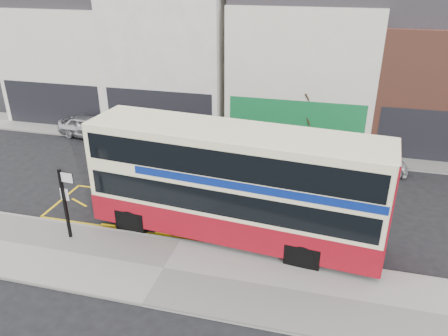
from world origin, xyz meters
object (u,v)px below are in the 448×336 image
(car_grey, at_px, (204,140))
(car_white, at_px, (369,162))
(double_decker_bus, at_px, (235,183))
(bus_stop_post, at_px, (65,198))
(street_tree_left, at_px, (15,66))
(car_silver, at_px, (89,127))
(street_tree_right, at_px, (309,98))

(car_grey, height_order, car_white, car_grey)
(double_decker_bus, distance_m, bus_stop_post, 6.94)
(bus_stop_post, relative_size, street_tree_left, 0.56)
(car_silver, bearing_deg, car_white, -84.80)
(street_tree_left, height_order, street_tree_right, street_tree_left)
(street_tree_right, bearing_deg, bus_stop_post, -123.92)
(double_decker_bus, bearing_deg, car_silver, 148.75)
(street_tree_right, bearing_deg, car_white, -37.78)
(bus_stop_post, relative_size, car_silver, 0.74)
(double_decker_bus, xyz_separation_m, car_white, (5.88, 8.06, -1.94))
(double_decker_bus, relative_size, street_tree_right, 2.63)
(car_silver, relative_size, street_tree_right, 0.92)
(car_silver, distance_m, street_tree_left, 8.03)
(bus_stop_post, height_order, street_tree_right, street_tree_right)
(double_decker_bus, distance_m, car_grey, 9.96)
(car_silver, bearing_deg, car_grey, -82.80)
(car_grey, bearing_deg, double_decker_bus, -172.35)
(bus_stop_post, distance_m, car_white, 16.12)
(bus_stop_post, height_order, street_tree_left, street_tree_left)
(car_silver, height_order, car_grey, car_silver)
(bus_stop_post, height_order, car_silver, bus_stop_post)
(car_grey, bearing_deg, car_silver, 71.94)
(double_decker_bus, height_order, car_silver, double_decker_bus)
(car_grey, bearing_deg, car_white, -111.68)
(double_decker_bus, bearing_deg, street_tree_left, 154.41)
(car_grey, height_order, street_tree_left, street_tree_left)
(double_decker_bus, relative_size, bus_stop_post, 3.89)
(double_decker_bus, height_order, car_white, double_decker_bus)
(car_silver, distance_m, street_tree_right, 14.59)
(car_silver, bearing_deg, street_tree_right, -73.99)
(car_silver, height_order, street_tree_right, street_tree_right)
(car_grey, relative_size, street_tree_left, 0.67)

